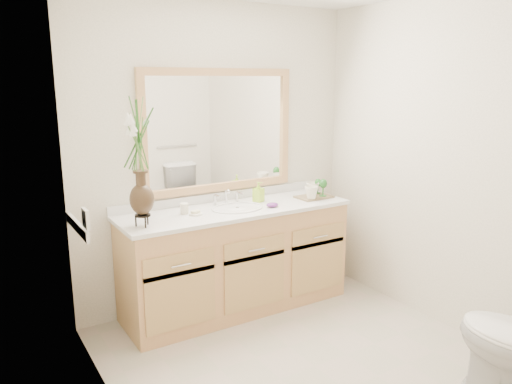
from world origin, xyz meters
TOP-DOWN VIEW (x-y plane):
  - floor at (0.00, 0.00)m, footprint 2.60×2.60m
  - wall_back at (0.00, 1.30)m, footprint 2.40×0.02m
  - wall_left at (-1.20, 0.00)m, footprint 0.02×2.60m
  - wall_right at (1.20, 0.00)m, footprint 0.02×2.60m
  - vanity at (0.00, 1.01)m, footprint 1.80×0.55m
  - counter at (0.00, 1.01)m, footprint 1.84×0.57m
  - sink at (0.00, 1.00)m, footprint 0.38×0.34m
  - mirror at (0.00, 1.28)m, footprint 1.32×0.04m
  - switch_plate at (-1.19, 0.76)m, footprint 0.02×0.12m
  - door at (-0.30, -1.29)m, footprint 0.80×0.03m
  - flower_vase at (-0.78, 0.91)m, footprint 0.19×0.19m
  - tumbler at (-0.41, 1.06)m, footprint 0.06×0.06m
  - soap_dish at (-0.35, 0.99)m, footprint 0.10×0.10m
  - soap_bottle at (0.26, 1.10)m, footprint 0.09×0.09m
  - purple_dish at (0.25, 0.89)m, footprint 0.12×0.11m
  - tray at (0.73, 0.97)m, footprint 0.30×0.20m
  - mug_left at (0.65, 0.91)m, footprint 0.14×0.13m
  - mug_right at (0.76, 1.02)m, footprint 0.15×0.15m
  - goblet_front at (0.79, 0.93)m, footprint 0.07×0.07m
  - goblet_back at (0.82, 1.03)m, footprint 0.06×0.06m

SIDE VIEW (x-z plane):
  - floor at x=0.00m, z-range 0.00..0.00m
  - vanity at x=0.00m, z-range 0.00..0.80m
  - sink at x=0.00m, z-range 0.66..0.89m
  - counter at x=0.00m, z-range 0.80..0.83m
  - tray at x=0.73m, z-range 0.83..0.84m
  - soap_dish at x=-0.35m, z-range 0.82..0.86m
  - purple_dish at x=0.25m, z-range 0.83..0.87m
  - tumbler at x=-0.41m, z-range 0.83..0.91m
  - mug_right at x=0.76m, z-range 0.84..0.95m
  - mug_left at x=0.65m, z-range 0.84..0.96m
  - soap_bottle at x=0.26m, z-range 0.83..0.98m
  - goblet_back at x=0.82m, z-range 0.87..0.99m
  - goblet_front at x=0.79m, z-range 0.87..1.02m
  - switch_plate at x=-1.19m, z-range 0.92..1.04m
  - door at x=-0.30m, z-range 0.00..2.00m
  - wall_back at x=0.00m, z-range 0.00..2.40m
  - wall_left at x=-1.20m, z-range 0.00..2.40m
  - wall_right at x=1.20m, z-range 0.00..2.40m
  - flower_vase at x=-0.78m, z-range 0.97..1.77m
  - mirror at x=0.00m, z-range 0.92..1.89m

